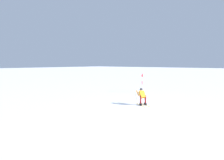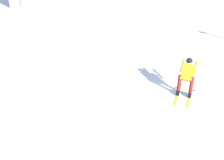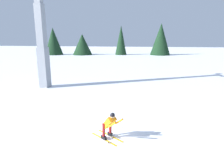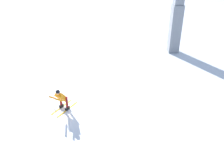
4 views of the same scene
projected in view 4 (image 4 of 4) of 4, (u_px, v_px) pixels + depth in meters
The scene contains 2 objects.
ground_plane at pixel (68, 100), 14.29m from camera, with size 260.00×260.00×0.00m, color white.
skier_carving_main at pixel (61, 98), 12.99m from camera, with size 1.75×1.41×1.52m.
Camera 4 is at (12.10, 2.27, 7.79)m, focal length 38.89 mm.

